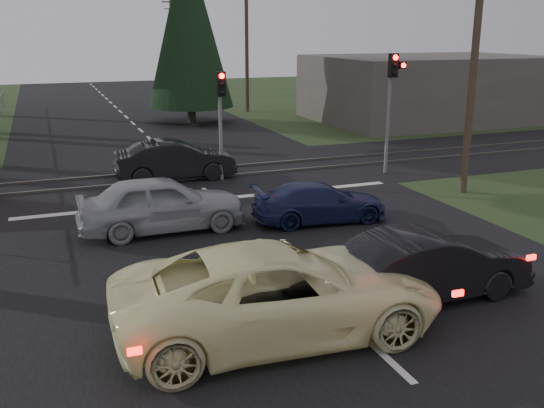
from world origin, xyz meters
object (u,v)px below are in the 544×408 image
traffic_signal_right (392,90)px  traffic_signal_center (221,107)px  cream_coupe (279,292)px  dark_car_far (175,160)px  silver_car (162,204)px  dark_hatchback (428,266)px  utility_pole_near (475,56)px  utility_pole_mid (247,43)px  blue_sedan (320,202)px  utility_pole_far (172,38)px

traffic_signal_right → traffic_signal_center: size_ratio=1.15×
cream_coupe → dark_car_far: 12.97m
traffic_signal_center → silver_car: traffic_signal_center is taller
dark_hatchback → dark_car_far: size_ratio=0.98×
traffic_signal_center → silver_car: 6.46m
utility_pole_near → utility_pole_mid: 24.00m
traffic_signal_right → silver_car: size_ratio=1.00×
blue_sedan → dark_car_far: dark_car_far is taller
silver_car → blue_sedan: silver_car is taller
traffic_signal_right → utility_pole_near: (0.95, -3.47, 1.41)m
dark_hatchback → blue_sedan: 5.74m
utility_pole_near → blue_sedan: 7.58m
traffic_signal_right → utility_pole_mid: (0.95, 20.53, 1.41)m
utility_pole_near → utility_pole_far: same height
traffic_signal_right → cream_coupe: (-8.98, -10.87, -2.46)m
traffic_signal_center → utility_pole_mid: 20.82m
traffic_signal_right → blue_sedan: (-5.27, -4.77, -2.73)m
traffic_signal_center → dark_hatchback: bearing=-84.6°
traffic_signal_center → blue_sedan: bearing=-77.9°
blue_sedan → dark_hatchback: bearing=-176.6°
traffic_signal_right → utility_pole_mid: utility_pole_mid is taller
dark_hatchback → traffic_signal_right: bearing=-28.5°
cream_coupe → dark_car_far: cream_coupe is taller
traffic_signal_center → utility_pole_far: bearing=80.4°
traffic_signal_right → dark_hatchback: (-5.43, -10.50, -2.58)m
traffic_signal_right → cream_coupe: size_ratio=0.76×
traffic_signal_center → dark_car_far: size_ratio=0.90×
traffic_signal_center → utility_pole_mid: utility_pole_mid is taller
utility_pole_far → cream_coupe: (-9.94, -56.40, -3.87)m
traffic_signal_right → dark_car_far: (-8.18, 2.07, -2.56)m
utility_pole_far → cream_coupe: utility_pole_far is taller
utility_pole_near → dark_hatchback: (-6.39, -7.03, -3.99)m
utility_pole_near → silver_car: (-10.80, -0.49, -3.93)m
dark_hatchback → blue_sedan: dark_hatchback is taller
blue_sedan → traffic_signal_center: bearing=17.2°
cream_coupe → dark_hatchback: bearing=-81.0°
utility_pole_far → blue_sedan: bearing=-97.1°
traffic_signal_center → cream_coupe: bearing=-101.4°
dark_hatchback → dark_car_far: 12.87m
traffic_signal_right → utility_pole_far: bearing=88.8°
cream_coupe → dark_hatchback: cream_coupe is taller
blue_sedan → dark_car_far: size_ratio=0.89×
utility_pole_far → blue_sedan: (-6.22, -50.29, -4.14)m
utility_pole_near → utility_pole_far: size_ratio=1.00×
traffic_signal_center → dark_car_far: (-1.63, 0.87, -2.06)m
utility_pole_mid → cream_coupe: utility_pole_mid is taller
blue_sedan → dark_car_far: bearing=28.2°
traffic_signal_right → cream_coupe: traffic_signal_right is taller
traffic_signal_center → dark_hatchback: (1.11, -11.71, -2.07)m
traffic_signal_right → silver_car: traffic_signal_right is taller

